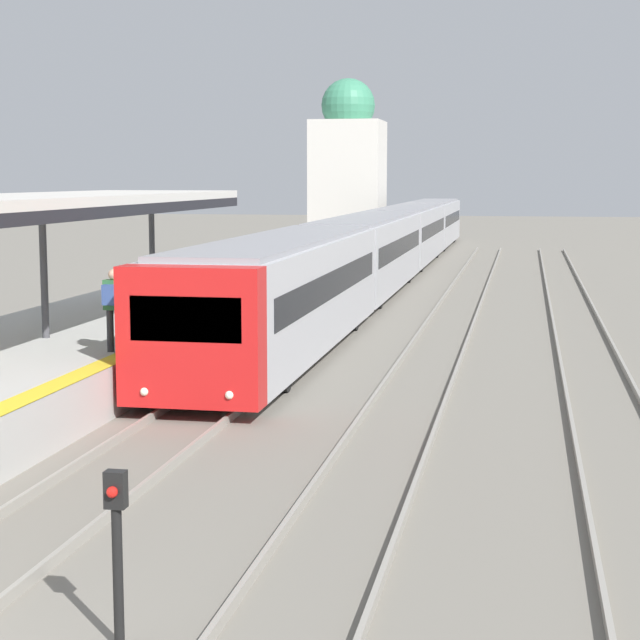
# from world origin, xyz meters

# --- Properties ---
(platform_canopy) EXTENTS (4.00, 17.14, 3.10)m
(platform_canopy) POSITION_xyz_m (-4.17, 14.05, 3.98)
(platform_canopy) COLOR beige
(platform_canopy) RESTS_ON station_platform
(person_on_platform) EXTENTS (0.40, 0.40, 1.66)m
(person_on_platform) POSITION_xyz_m (-2.01, 12.51, 2.00)
(person_on_platform) COLOR #2D2D33
(person_on_platform) RESTS_ON station_platform
(train_near) EXTENTS (2.72, 59.21, 2.99)m
(train_near) POSITION_xyz_m (0.00, 40.52, 1.66)
(train_near) COLOR red
(train_near) RESTS_ON ground_plane
(signal_post_near) EXTENTS (0.20, 0.22, 1.74)m
(signal_post_near) POSITION_xyz_m (2.26, 1.80, 1.08)
(signal_post_near) COLOR black
(signal_post_near) RESTS_ON ground_plane
(distant_domed_building) EXTENTS (4.15, 4.15, 10.30)m
(distant_domed_building) POSITION_xyz_m (-4.49, 56.09, 4.85)
(distant_domed_building) COLOR silver
(distant_domed_building) RESTS_ON ground_plane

